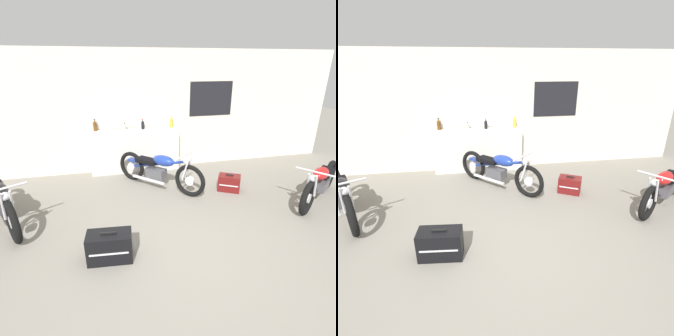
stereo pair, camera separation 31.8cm
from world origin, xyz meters
TOP-DOWN VIEW (x-y plane):
  - ground_plane at (0.00, 0.00)m, footprint 24.00×24.00m
  - wall_back at (0.01, 3.41)m, footprint 10.00×0.07m
  - sill_counter at (-0.24, 3.23)m, footprint 2.11×0.28m
  - bottle_leftmost at (-1.12, 3.28)m, footprint 0.08×0.08m
  - bottle_left_center at (-0.46, 3.24)m, footprint 0.08×0.08m
  - bottle_center at (-0.05, 3.20)m, footprint 0.07×0.07m
  - bottle_right_center at (0.65, 3.24)m, footprint 0.08×0.08m
  - motorcycle_blue at (0.12, 2.19)m, footprint 1.55×1.60m
  - motorcycle_black at (-2.64, 1.47)m, footprint 1.05×1.82m
  - motorcycle_red at (2.99, 0.92)m, footprint 1.74×1.19m
  - hard_case_black at (-0.97, 0.17)m, footprint 0.62×0.36m
  - hard_case_darkred at (1.51, 1.71)m, footprint 0.52×0.46m

SIDE VIEW (x-z plane):
  - ground_plane at x=0.00m, z-range 0.00..0.00m
  - hard_case_darkred at x=1.51m, z-range -0.01..0.34m
  - hard_case_black at x=-0.97m, z-range -0.01..0.42m
  - motorcycle_red at x=2.99m, z-range 0.00..0.78m
  - motorcycle_black at x=-2.64m, z-range -0.02..0.83m
  - motorcycle_blue at x=0.12m, z-range -0.01..0.83m
  - sill_counter at x=-0.24m, z-range 0.00..1.05m
  - bottle_left_center at x=-0.46m, z-range 1.04..1.20m
  - bottle_center at x=-0.05m, z-range 1.03..1.27m
  - bottle_right_center at x=0.65m, z-range 1.03..1.29m
  - bottle_leftmost at x=-1.12m, z-range 1.03..1.30m
  - wall_back at x=0.01m, z-range 0.00..2.80m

